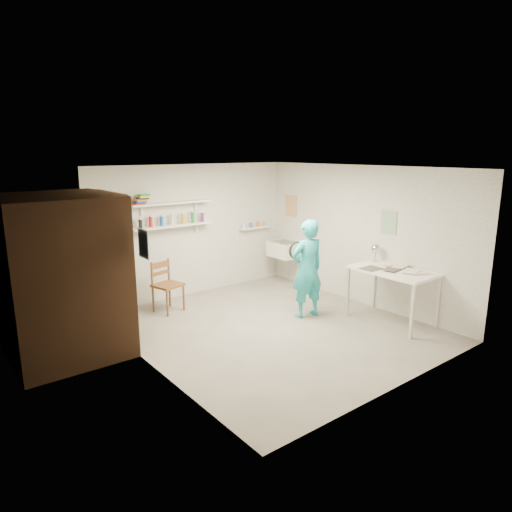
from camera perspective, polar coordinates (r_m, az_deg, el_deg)
floor at (r=7.05m, az=2.03°, el=-9.01°), size 4.00×4.50×0.02m
ceiling at (r=6.53m, az=2.20°, el=11.06°), size 4.00×4.50×0.02m
wall_back at (r=8.51m, az=-7.76°, el=3.22°), size 4.00×0.02×2.40m
wall_front at (r=5.23m, az=18.33°, el=-3.61°), size 4.00×0.02×2.40m
wall_left at (r=5.64m, az=-13.71°, el=-2.10°), size 0.02×4.50×2.40m
wall_right at (r=8.11m, az=13.05°, el=2.51°), size 0.02×4.50×2.40m
doorway_recess at (r=6.64m, az=-17.24°, el=-1.82°), size 0.02×0.90×2.00m
corridor_box at (r=6.42m, az=-23.18°, el=-2.33°), size 1.40×1.50×2.10m
door_lintel at (r=6.47m, az=-17.71°, el=7.23°), size 0.06×1.05×0.10m
door_jamb_near at (r=6.20m, az=-15.40°, el=-2.75°), size 0.06×0.10×2.00m
door_jamb_far at (r=7.10m, az=-18.55°, el=-0.96°), size 0.06×0.10×2.00m
shelf_lower at (r=8.13m, az=-10.37°, el=3.74°), size 1.50×0.22×0.03m
shelf_upper at (r=8.08m, az=-10.48°, el=6.54°), size 1.50×0.22×0.03m
ledge_shelf at (r=9.19m, az=-0.18°, el=3.57°), size 0.70×0.14×0.03m
poster_left at (r=5.62m, az=-13.91°, el=1.50°), size 0.01×0.28×0.36m
poster_right_a at (r=9.26m, az=4.38°, el=6.29°), size 0.01×0.34×0.42m
poster_right_b at (r=7.71m, az=16.23°, el=4.06°), size 0.01×0.30×0.38m
belfast_sink at (r=9.17m, az=3.60°, el=0.85°), size 0.48×0.60×0.30m
man at (r=7.32m, az=6.41°, el=-1.60°), size 0.63×0.46×1.59m
wall_clock at (r=7.39m, az=5.11°, el=0.69°), size 0.29×0.07×0.29m
wooden_chair at (r=7.72m, az=-10.96°, el=-3.59°), size 0.51×0.50×0.91m
work_table at (r=7.45m, az=16.59°, el=-4.79°), size 0.76×1.27×0.84m
desk_lamp at (r=7.74m, az=14.76°, el=0.91°), size 0.16×0.16×0.16m
spray_cans at (r=8.12m, az=-10.40°, el=4.44°), size 1.26×0.06×0.17m
book_stack at (r=7.83m, az=-14.10°, el=6.90°), size 0.28×0.14×0.17m
ledge_pots at (r=9.18m, az=-0.18°, el=3.94°), size 0.48×0.07×0.09m
papers at (r=7.34m, az=16.81°, el=-1.53°), size 0.30×0.22×0.03m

